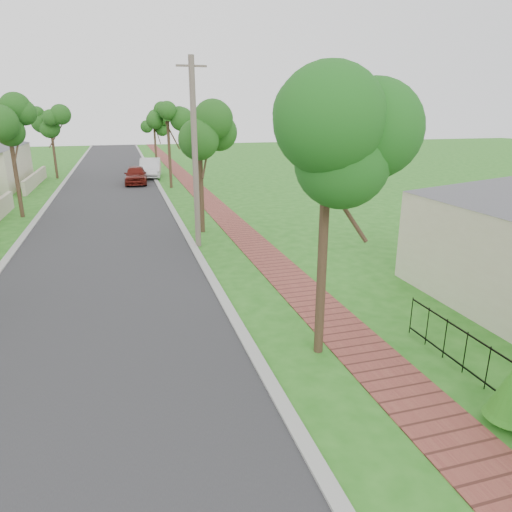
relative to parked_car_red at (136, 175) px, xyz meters
name	(u,v)px	position (x,y,z in m)	size (l,w,h in m)	color
ground	(285,489)	(1.00, -32.65, -0.71)	(160.00, 160.00, 0.00)	#256919
road	(107,220)	(-2.00, -12.65, -0.71)	(7.00, 120.00, 0.02)	#28282B
kerb_right	(176,216)	(1.65, -12.65, -0.71)	(0.30, 120.00, 0.10)	#9E9E99
kerb_left	(34,224)	(-5.65, -12.65, -0.71)	(0.30, 120.00, 0.10)	#9E9E99
sidewalk	(221,213)	(4.25, -12.65, -0.71)	(1.50, 120.00, 0.03)	brown
street_trees	(105,128)	(-1.87, -5.80, 3.82)	(10.70, 37.65, 5.89)	#382619
parked_car_red	(136,175)	(0.00, 0.00, 0.00)	(1.69, 4.19, 1.43)	#5B130D
parked_car_white	(150,168)	(1.40, 3.70, 0.10)	(1.72, 4.94, 1.63)	silver
near_tree	(328,146)	(3.20, -28.87, 4.14)	(2.37, 2.37, 6.09)	#382619
utility_pole	(195,155)	(1.90, -19.02, 3.16)	(1.20, 0.24, 7.64)	#6E5F56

